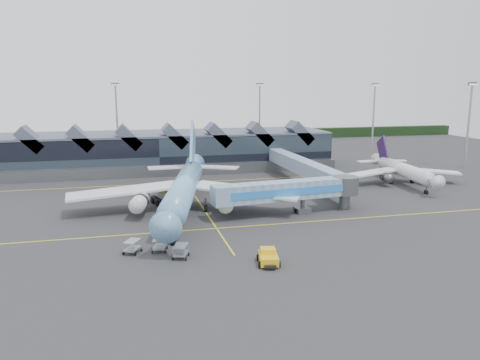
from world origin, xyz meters
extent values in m
plane|color=#29292C|center=(0.00, 0.00, 0.00)|extent=(260.00, 260.00, 0.00)
cube|color=yellow|center=(0.00, -8.00, 0.01)|extent=(120.00, 0.25, 0.01)
cube|color=yellow|center=(0.00, 28.00, 0.01)|extent=(120.00, 0.25, 0.01)
cube|color=yellow|center=(0.00, 10.00, 0.01)|extent=(0.25, 60.00, 0.01)
cube|color=black|center=(0.00, 110.00, 2.00)|extent=(260.00, 4.00, 4.00)
cube|color=black|center=(-5.00, 48.00, 4.50)|extent=(90.00, 20.00, 9.00)
cube|color=#4D5467|center=(-5.00, 48.00, 9.20)|extent=(90.00, 20.00, 0.60)
cube|color=#575B5E|center=(-5.00, 37.00, 1.30)|extent=(90.00, 2.50, 2.60)
cube|color=#4D5467|center=(-34.00, 41.00, 9.30)|extent=(6.43, 6.00, 6.43)
cube|color=#4D5467|center=(-23.00, 41.00, 9.30)|extent=(6.43, 6.00, 6.43)
cube|color=#4D5467|center=(-12.00, 41.00, 9.30)|extent=(6.43, 6.00, 6.43)
cube|color=#4D5467|center=(-1.00, 41.00, 9.30)|extent=(6.43, 6.00, 6.43)
cube|color=#4D5467|center=(10.00, 41.00, 9.30)|extent=(6.43, 6.00, 6.43)
cube|color=#4D5467|center=(21.00, 41.00, 9.30)|extent=(6.43, 6.00, 6.43)
cube|color=#4D5467|center=(32.00, 41.00, 9.30)|extent=(6.43, 6.00, 6.43)
cylinder|color=#93959B|center=(-15.00, 72.00, 11.00)|extent=(0.56, 0.56, 22.00)
cube|color=#575B5E|center=(-15.00, 72.00, 22.00)|extent=(2.40, 0.50, 0.90)
cylinder|color=#93959B|center=(30.00, 72.00, 11.00)|extent=(0.56, 0.56, 22.00)
cube|color=#575B5E|center=(30.00, 72.00, 22.00)|extent=(2.40, 0.50, 0.90)
cylinder|color=#93959B|center=(70.00, 70.00, 11.00)|extent=(0.56, 0.56, 22.00)
cube|color=#575B5E|center=(70.00, 70.00, 22.00)|extent=(2.40, 0.50, 0.90)
cylinder|color=#93959B|center=(75.00, 30.00, 11.00)|extent=(0.56, 0.56, 22.00)
cube|color=#575B5E|center=(75.00, 30.00, 22.00)|extent=(2.40, 0.50, 0.90)
cylinder|color=#6588CC|center=(-3.65, 1.55, 4.44)|extent=(11.47, 33.43, 4.12)
cone|color=#6588CC|center=(-8.02, -17.49, 4.44)|extent=(5.29, 6.49, 4.12)
cube|color=black|center=(-8.18, -18.19, 5.30)|extent=(1.60, 0.68, 0.48)
cone|color=#6588CC|center=(0.93, 21.52, 4.75)|extent=(5.72, 8.35, 4.12)
cube|color=silver|center=(-13.60, 5.26, 3.72)|extent=(19.18, 7.83, 1.36)
cube|color=silver|center=(6.92, 0.55, 3.72)|extent=(19.23, 14.93, 1.36)
cylinder|color=silver|center=(-11.02, 0.80, 2.69)|extent=(3.77, 6.14, 2.55)
cylinder|color=silver|center=(2.66, -2.34, 2.69)|extent=(3.77, 6.14, 2.55)
cube|color=#6588CC|center=(0.50, 19.67, 9.04)|extent=(2.83, 10.38, 11.34)
cube|color=silver|center=(-4.33, 21.26, 4.75)|extent=(8.64, 3.50, 0.27)
cube|color=silver|center=(5.55, 19.00, 4.75)|extent=(9.16, 6.86, 0.27)
cylinder|color=#575B5E|center=(-7.17, -13.77, 1.19)|extent=(0.30, 0.30, 2.38)
cylinder|color=#575B5E|center=(-6.74, 3.73, 1.19)|extent=(0.30, 0.30, 2.38)
cylinder|color=#575B5E|center=(0.08, 2.16, 1.19)|extent=(0.30, 0.30, 2.38)
cylinder|color=black|center=(-7.17, -13.77, 0.43)|extent=(0.82, 1.60, 1.52)
cylinder|color=silver|center=(46.53, 14.48, 3.18)|extent=(5.21, 20.84, 2.95)
cone|color=silver|center=(45.19, 2.46, 3.18)|extent=(3.32, 3.84, 2.95)
cube|color=black|center=(45.14, 2.02, 3.80)|extent=(1.15, 0.46, 0.48)
cone|color=silver|center=(47.92, 27.08, 3.40)|extent=(3.45, 5.02, 2.95)
cube|color=silver|center=(39.77, 16.18, 2.67)|extent=(12.79, 6.24, 0.99)
cube|color=silver|center=(53.49, 14.65, 2.67)|extent=(12.76, 8.55, 0.99)
cylinder|color=#575B5E|center=(41.79, 13.52, 1.93)|extent=(2.21, 3.72, 1.83)
cylinder|color=#575B5E|center=(50.94, 12.50, 1.93)|extent=(2.21, 3.72, 1.83)
cube|color=#2E1745|center=(47.79, 25.91, 6.13)|extent=(1.17, 6.64, 7.19)
cube|color=silver|center=(44.52, 26.57, 3.40)|extent=(5.85, 2.80, 0.25)
cube|color=silver|center=(51.13, 25.83, 3.40)|extent=(5.99, 3.89, 0.25)
cylinder|color=#575B5E|center=(45.45, 4.80, 0.85)|extent=(0.28, 0.28, 1.71)
cylinder|color=#575B5E|center=(44.13, 15.63, 0.85)|extent=(0.28, 0.28, 1.71)
cylinder|color=#575B5E|center=(49.12, 15.08, 0.85)|extent=(0.28, 0.28, 1.71)
cylinder|color=black|center=(45.45, 4.80, 0.31)|extent=(0.56, 1.13, 1.09)
cube|color=#6A95B1|center=(12.89, -2.97, 4.21)|extent=(21.12, 5.47, 3.03)
cube|color=blue|center=(13.07, -4.58, 4.21)|extent=(20.78, 2.48, 1.25)
cube|color=#6A95B1|center=(1.47, -4.27, 4.21)|extent=(3.08, 3.63, 3.13)
cylinder|color=#575B5E|center=(16.00, -2.62, 2.10)|extent=(0.73, 0.73, 4.21)
cube|color=#575B5E|center=(16.00, -2.62, 0.47)|extent=(2.73, 2.36, 0.94)
cylinder|color=black|center=(14.97, -2.74, 0.37)|extent=(0.52, 0.98, 0.94)
cylinder|color=black|center=(17.04, -2.50, 0.37)|extent=(0.52, 0.98, 0.94)
cylinder|color=#575B5E|center=(24.31, -1.68, 4.21)|extent=(4.60, 4.60, 3.13)
cylinder|color=#575B5E|center=(24.31, -1.68, 2.10)|extent=(1.88, 1.88, 4.21)
cube|color=black|center=(-6.22, 7.22, 0.85)|extent=(5.39, 10.61, 0.57)
cube|color=gold|center=(-5.18, 3.49, 2.05)|extent=(3.31, 3.15, 2.51)
cube|color=black|center=(-4.93, 2.61, 2.62)|extent=(2.46, 0.84, 1.14)
cylinder|color=#B8B7BC|center=(-6.58, 8.54, 2.39)|extent=(4.30, 7.07, 2.62)
sphere|color=#B8B7BC|center=(-7.47, 11.72, 2.39)|extent=(2.51, 2.51, 2.51)
sphere|color=#B8B7BC|center=(-5.70, 5.35, 2.39)|extent=(2.51, 2.51, 2.51)
cylinder|color=black|center=(-6.67, 3.55, 0.57)|extent=(0.69, 1.20, 1.14)
cylinder|color=black|center=(-3.93, 4.31, 0.57)|extent=(0.69, 1.20, 1.14)
cylinder|color=black|center=(-7.74, 7.39, 0.57)|extent=(0.69, 1.20, 1.14)
cylinder|color=black|center=(-5.00, 8.15, 0.57)|extent=(0.69, 1.20, 1.14)
cylinder|color=black|center=(-8.51, 10.13, 0.57)|extent=(0.69, 1.20, 1.14)
cylinder|color=black|center=(-5.76, 10.89, 0.57)|extent=(0.69, 1.20, 1.14)
cube|color=gold|center=(3.32, -23.81, 0.70)|extent=(2.83, 3.94, 1.00)
cube|color=gold|center=(3.43, -23.22, 1.45)|extent=(2.06, 1.90, 0.70)
cube|color=black|center=(2.97, -25.67, 0.45)|extent=(1.52, 1.04, 0.30)
cylinder|color=black|center=(1.97, -24.77, 0.40)|extent=(0.44, 0.84, 0.80)
cylinder|color=black|center=(4.23, -25.20, 0.40)|extent=(0.44, 0.84, 0.80)
cylinder|color=black|center=(2.41, -22.42, 0.40)|extent=(0.44, 0.84, 0.80)
cylinder|color=black|center=(4.67, -22.84, 0.40)|extent=(0.44, 0.84, 0.80)
cube|color=#95989D|center=(-9.17, -16.06, 0.61)|extent=(2.06, 2.71, 0.17)
cube|color=#95989D|center=(-9.17, -16.06, 1.65)|extent=(2.06, 2.71, 0.09)
cylinder|color=black|center=(-8.17, -15.39, 0.20)|extent=(0.22, 0.42, 0.40)
cube|color=#95989D|center=(-6.77, -19.22, 0.61)|extent=(2.25, 2.79, 0.17)
cube|color=#95989D|center=(-6.77, -19.22, 1.65)|extent=(2.25, 2.79, 0.09)
cylinder|color=black|center=(-5.70, -18.66, 0.20)|extent=(0.25, 0.42, 0.40)
cube|color=#95989D|center=(-12.66, -16.01, 0.61)|extent=(2.49, 2.86, 0.17)
cube|color=#95989D|center=(-12.66, -16.01, 1.65)|extent=(2.49, 2.86, 0.09)
cylinder|color=black|center=(-11.52, -15.62, 0.20)|extent=(0.30, 0.41, 0.40)
camera|label=1|loc=(-12.94, -75.24, 21.14)|focal=35.00mm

